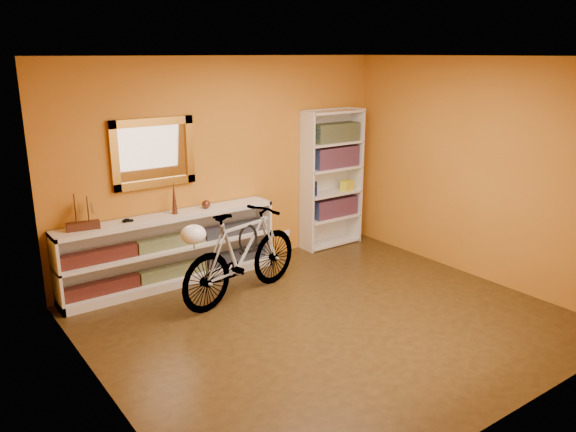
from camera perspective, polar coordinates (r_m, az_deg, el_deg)
floor at (r=5.90m, az=4.04°, el=-10.49°), size 4.50×4.00×0.01m
ceiling at (r=5.28m, az=4.61°, el=15.74°), size 4.50×4.00×0.01m
back_wall at (r=7.06m, az=-6.22°, el=5.11°), size 4.50×0.01×2.60m
left_wall at (r=4.40m, az=-18.85°, el=-2.42°), size 0.01×4.00×2.60m
right_wall at (r=7.08m, az=18.49°, el=4.40°), size 0.01×4.00×2.60m
gilt_mirror at (r=6.57m, az=-13.36°, el=6.17°), size 0.98×0.06×0.78m
wall_socket at (r=7.78m, az=-0.15°, el=-1.75°), size 0.09×0.02×0.09m
console_unit at (r=6.75m, az=-11.64°, el=-3.36°), size 2.60×0.35×0.85m
cd_row_lower at (r=6.82m, az=-11.45°, el=-5.42°), size 2.50×0.13×0.14m
cd_row_upper at (r=6.70m, az=-11.63°, el=-2.52°), size 2.50×0.13×0.14m
model_ship at (r=6.26m, az=-19.99°, el=0.43°), size 0.35×0.18×0.39m
toy_car at (r=6.45m, az=-15.77°, el=-0.57°), size 0.00×0.00×0.00m
bronze_ornament at (r=6.60m, az=-11.36°, el=1.82°), size 0.07×0.07×0.38m
decorative_orb at (r=6.80m, az=-8.23°, el=1.17°), size 0.10×0.10×0.10m
bookcase at (r=7.88m, az=4.42°, el=3.71°), size 0.90×0.30×1.90m
book_row_a at (r=8.01m, az=4.63°, el=0.92°), size 0.70×0.22×0.26m
book_row_b at (r=7.85m, az=4.75°, el=5.93°), size 0.70×0.22×0.28m
book_row_c at (r=7.80m, az=4.80°, el=8.35°), size 0.70×0.22×0.25m
travel_mug at (r=7.68m, az=2.63°, el=2.75°), size 0.09×0.09×0.20m
red_tin at (r=7.67m, az=3.21°, el=7.94°), size 0.16×0.16×0.17m
yellow_bag at (r=8.04m, az=5.95°, el=3.07°), size 0.20×0.16×0.14m
bicycle at (r=6.26m, az=-4.66°, el=-3.81°), size 0.83×1.78×1.01m
helmet at (r=5.73m, az=-9.46°, el=-1.83°), size 0.26×0.25×0.19m
u_lock at (r=6.28m, az=-4.03°, el=-2.27°), size 0.24×0.03×0.24m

